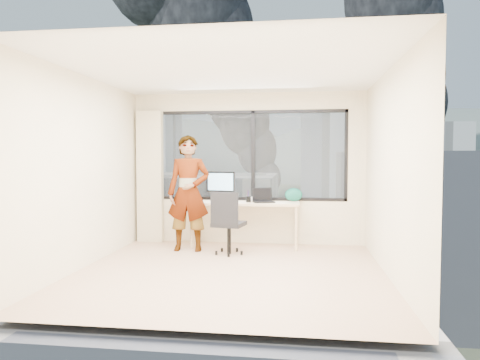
% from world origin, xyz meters
% --- Properties ---
extents(floor, '(4.00, 4.00, 0.01)m').
position_xyz_m(floor, '(0.00, 0.00, 0.00)').
color(floor, tan).
rests_on(floor, ground).
extents(ceiling, '(4.00, 4.00, 0.01)m').
position_xyz_m(ceiling, '(0.00, 0.00, 2.60)').
color(ceiling, white).
rests_on(ceiling, ground).
extents(wall_front, '(4.00, 0.01, 2.60)m').
position_xyz_m(wall_front, '(0.00, -2.00, 1.30)').
color(wall_front, beige).
rests_on(wall_front, ground).
extents(wall_left, '(0.01, 4.00, 2.60)m').
position_xyz_m(wall_left, '(-2.00, 0.00, 1.30)').
color(wall_left, beige).
rests_on(wall_left, ground).
extents(wall_right, '(0.01, 4.00, 2.60)m').
position_xyz_m(wall_right, '(2.00, 0.00, 1.30)').
color(wall_right, beige).
rests_on(wall_right, ground).
extents(window_wall, '(3.30, 0.16, 1.55)m').
position_xyz_m(window_wall, '(0.05, 2.00, 1.52)').
color(window_wall, black).
rests_on(window_wall, ground).
extents(curtain, '(0.45, 0.14, 2.30)m').
position_xyz_m(curtain, '(-1.72, 1.88, 1.15)').
color(curtain, beige).
rests_on(curtain, floor).
extents(desk, '(1.80, 0.60, 0.75)m').
position_xyz_m(desk, '(0.00, 1.66, 0.38)').
color(desk, beige).
rests_on(desk, floor).
extents(chair, '(0.59, 0.59, 0.99)m').
position_xyz_m(chair, '(-0.18, 1.04, 0.50)').
color(chair, black).
rests_on(chair, floor).
extents(person, '(0.70, 0.48, 1.85)m').
position_xyz_m(person, '(-0.86, 1.23, 0.92)').
color(person, '#2D2D33').
rests_on(person, floor).
extents(monitor, '(0.52, 0.21, 0.51)m').
position_xyz_m(monitor, '(-0.43, 1.76, 1.00)').
color(monitor, black).
rests_on(monitor, desk).
extents(game_console, '(0.33, 0.30, 0.07)m').
position_xyz_m(game_console, '(0.22, 1.88, 0.78)').
color(game_console, white).
rests_on(game_console, desk).
extents(laptop, '(0.43, 0.45, 0.22)m').
position_xyz_m(laptop, '(0.31, 1.62, 0.86)').
color(laptop, black).
rests_on(laptop, desk).
extents(cellphone, '(0.11, 0.05, 0.01)m').
position_xyz_m(cellphone, '(0.44, 1.60, 0.76)').
color(cellphone, black).
rests_on(cellphone, desk).
extents(pen_cup, '(0.10, 0.10, 0.10)m').
position_xyz_m(pen_cup, '(0.06, 1.62, 0.80)').
color(pen_cup, black).
rests_on(pen_cup, desk).
extents(handbag, '(0.31, 0.18, 0.22)m').
position_xyz_m(handbag, '(0.80, 1.87, 0.86)').
color(handbag, '#0C4C45').
rests_on(handbag, desk).
extents(exterior_ground, '(400.00, 400.00, 0.04)m').
position_xyz_m(exterior_ground, '(0.00, 120.00, -14.00)').
color(exterior_ground, '#515B3D').
rests_on(exterior_ground, ground).
extents(near_bldg_a, '(16.00, 12.00, 14.00)m').
position_xyz_m(near_bldg_a, '(-9.00, 30.00, -7.00)').
color(near_bldg_a, beige).
rests_on(near_bldg_a, exterior_ground).
extents(near_bldg_b, '(14.00, 13.00, 16.00)m').
position_xyz_m(near_bldg_b, '(12.00, 38.00, -6.00)').
color(near_bldg_b, silver).
rests_on(near_bldg_b, exterior_ground).
extents(far_tower_a, '(14.00, 14.00, 28.00)m').
position_xyz_m(far_tower_a, '(-35.00, 95.00, 0.00)').
color(far_tower_a, silver).
rests_on(far_tower_a, exterior_ground).
extents(far_tower_b, '(13.00, 13.00, 30.00)m').
position_xyz_m(far_tower_b, '(8.00, 120.00, 1.00)').
color(far_tower_b, silver).
rests_on(far_tower_b, exterior_ground).
extents(far_tower_c, '(15.00, 15.00, 26.00)m').
position_xyz_m(far_tower_c, '(45.00, 140.00, -1.00)').
color(far_tower_c, silver).
rests_on(far_tower_c, exterior_ground).
extents(far_tower_d, '(16.00, 14.00, 22.00)m').
position_xyz_m(far_tower_d, '(-60.00, 150.00, -3.00)').
color(far_tower_d, silver).
rests_on(far_tower_d, exterior_ground).
extents(hill_a, '(288.00, 216.00, 90.00)m').
position_xyz_m(hill_a, '(-120.00, 320.00, -14.00)').
color(hill_a, slate).
rests_on(hill_a, exterior_ground).
extents(hill_b, '(300.00, 220.00, 96.00)m').
position_xyz_m(hill_b, '(100.00, 320.00, -14.00)').
color(hill_b, slate).
rests_on(hill_b, exterior_ground).
extents(tree_a, '(7.00, 7.00, 8.00)m').
position_xyz_m(tree_a, '(-16.00, 22.00, -10.00)').
color(tree_a, '#194B19').
rests_on(tree_a, exterior_ground).
extents(smoke_plume_a, '(40.00, 24.00, 90.00)m').
position_xyz_m(smoke_plume_a, '(-10.00, 150.00, 39.00)').
color(smoke_plume_a, black).
rests_on(smoke_plume_a, exterior_ground).
extents(smoke_plume_b, '(30.00, 18.00, 70.00)m').
position_xyz_m(smoke_plume_b, '(55.00, 170.00, 27.00)').
color(smoke_plume_b, black).
rests_on(smoke_plume_b, exterior_ground).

